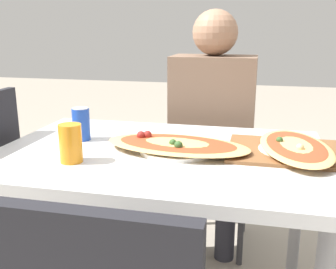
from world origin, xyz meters
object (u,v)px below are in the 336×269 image
at_px(pizza_main, 176,145).
at_px(dining_table, 160,171).
at_px(person_seated, 212,114).
at_px(drink_glass, 71,143).
at_px(soda_can, 81,124).
at_px(pizza_second, 295,148).
at_px(chair_far_seated, 214,149).

bearing_deg(pizza_main, dining_table, -173.53).
bearing_deg(person_seated, drink_glass, 65.65).
xyz_separation_m(soda_can, pizza_second, (0.79, 0.01, -0.04)).
bearing_deg(pizza_second, soda_can, -179.55).
bearing_deg(pizza_second, chair_far_seated, 118.08).
relative_size(soda_can, pizza_second, 0.26).
bearing_deg(dining_table, person_seated, 79.56).
height_order(chair_far_seated, pizza_second, chair_far_seated).
distance_m(dining_table, drink_glass, 0.33).
height_order(person_seated, drink_glass, person_seated).
xyz_separation_m(chair_far_seated, pizza_second, (0.35, -0.65, 0.23)).
relative_size(dining_table, pizza_main, 2.13).
xyz_separation_m(chair_far_seated, soda_can, (-0.44, -0.66, 0.27)).
xyz_separation_m(soda_can, drink_glass, (0.08, -0.25, -0.00)).
bearing_deg(pizza_second, person_seated, 122.84).
bearing_deg(chair_far_seated, pizza_main, 85.76).
distance_m(soda_can, pizza_second, 0.79).
xyz_separation_m(person_seated, pizza_second, (0.35, -0.54, 0.02)).
xyz_separation_m(dining_table, pizza_main, (0.06, 0.01, 0.10)).
bearing_deg(chair_far_seated, drink_glass, 68.40).
height_order(dining_table, drink_glass, drink_glass).
bearing_deg(pizza_second, dining_table, -171.00).
relative_size(chair_far_seated, pizza_main, 1.69).
height_order(dining_table, soda_can, soda_can).
height_order(pizza_main, drink_glass, drink_glass).
bearing_deg(dining_table, pizza_main, 6.47).
xyz_separation_m(chair_far_seated, pizza_main, (-0.05, -0.72, 0.23)).
height_order(person_seated, soda_can, person_seated).
bearing_deg(drink_glass, pizza_second, 19.60).
height_order(pizza_main, pizza_second, pizza_main).
relative_size(person_seated, pizza_main, 2.29).
distance_m(drink_glass, pizza_second, 0.75).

